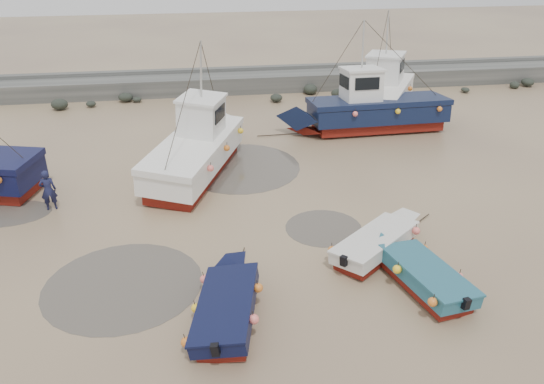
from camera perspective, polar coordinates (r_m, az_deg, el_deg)
The scene contains 13 objects.
ground at distance 19.13m, azimuth -6.13°, elevation -8.17°, with size 120.00×120.00×0.00m, color tan.
seawall at distance 39.05m, azimuth -7.70°, elevation 11.43°, with size 60.00×4.92×1.50m.
puddle_a at distance 18.93m, azimuth -15.72°, elevation -9.59°, with size 5.37×5.37×0.01m, color #4F4940.
puddle_b at distance 21.47m, azimuth 5.56°, elevation -3.85°, with size 3.09×3.09×0.01m, color #4F4940.
puddle_c at distance 25.02m, azimuth -26.59°, elevation -2.08°, with size 3.62×3.62×0.01m, color #4F4940.
puddle_d at distance 26.69m, azimuth -3.40°, elevation 2.71°, with size 5.97×5.97×0.01m, color #4F4940.
dinghy_1 at distance 16.76m, azimuth -4.47°, elevation -11.56°, with size 2.69×6.05×1.43m.
dinghy_2 at distance 18.66m, azimuth 15.53°, elevation -8.08°, with size 2.63×5.76×1.43m.
dinghy_3 at distance 20.03m, azimuth 11.72°, elevation -5.00°, with size 5.15×4.39×1.43m.
cabin_boat_1 at distance 26.01m, azimuth -7.99°, elevation 4.96°, with size 5.65×10.60×6.22m.
cabin_boat_2 at distance 31.60m, azimuth 10.27°, elevation 8.79°, with size 11.18×3.49×6.22m.
cabin_boat_3 at distance 35.18m, azimuth 11.94°, elevation 10.56°, with size 6.74×9.57×6.22m.
person at distance 24.62m, azimuth -22.57°, elevation -1.70°, with size 0.66×0.43×1.81m, color #171A3B.
Camera 1 is at (-0.23, -15.66, 10.98)m, focal length 35.00 mm.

